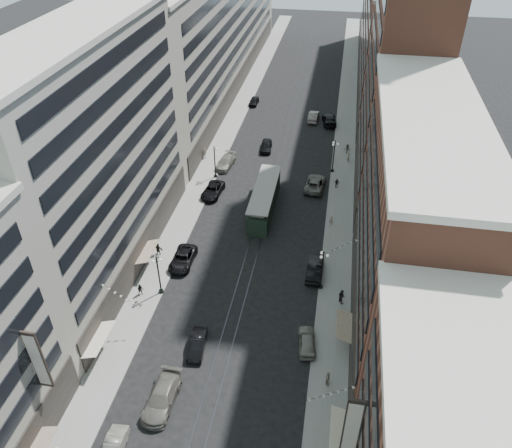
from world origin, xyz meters
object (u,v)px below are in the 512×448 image
Objects in this scene: car_5 at (197,344)px; car_9 at (254,101)px; lamppost_sw_far at (159,273)px; car_12 at (329,119)px; car_4 at (307,341)px; car_7 at (213,190)px; pedestrian_extra_1 at (337,183)px; pedestrian_6 at (205,153)px; lamppost_sw_mid at (215,161)px; pedestrian_9 at (347,149)px; lamppost_se_far at (322,269)px; car_8 at (226,162)px; pedestrian_8 at (331,219)px; car_2 at (183,259)px; pedestrian_extra_0 at (348,156)px; car_10 at (315,269)px; streetcar at (264,200)px; car_extra_0 at (162,397)px; pedestrian_4 at (328,378)px; pedestrian_7 at (341,296)px; lamppost_se_mid at (334,155)px; car_11 at (315,183)px; car_14 at (313,116)px; pedestrian_2 at (140,290)px; pedestrian_5 at (158,249)px.

car_5 is 1.05× the size of car_9.
car_12 is (16.87, 50.70, -2.23)m from lamppost_sw_far.
car_4 is 31.77m from car_7.
car_7 is 19.15m from pedestrian_extra_1.
lamppost_sw_mid is at bearing 122.66° from pedestrian_6.
lamppost_se_far is at bearing -80.62° from pedestrian_9.
car_4 is at bearing -57.83° from car_8.
lamppost_sw_far is 25.55m from pedestrian_8.
car_2 is (-17.42, 1.60, -2.32)m from lamppost_se_far.
pedestrian_6 is 1.00× the size of pedestrian_extra_0.
car_10 is 10.75m from pedestrian_8.
streetcar is 14.38m from car_8.
pedestrian_8 is (12.47, 24.43, 0.29)m from car_5.
car_extra_0 is at bearing -78.26° from car_7.
car_2 is 21.28m from pedestrian_8.
streetcar reaches higher than car_extra_0.
pedestrian_4 is 0.98× the size of pedestrian_7.
car_extra_0 is (-12.61, -20.58, 0.03)m from car_10.
lamppost_se_far is 1.32× the size of car_9.
lamppost_se_mid reaches higher than pedestrian_extra_1.
car_5 is at bearing -136.50° from lamppost_se_far.
car_extra_0 is at bearing -77.75° from car_8.
pedestrian_extra_1 is (3.27, 0.41, 0.09)m from car_11.
pedestrian_4 is 1.12× the size of pedestrian_9.
pedestrian_7 reaches higher than car_10.
lamppost_sw_far is 1.26× the size of car_5.
lamppost_sw_far is at bearing -115.62° from streetcar.
car_2 is 3.52× the size of pedestrian_9.
pedestrian_4 is 15.80m from car_extra_0.
car_9 is (0.00, 35.58, -0.05)m from car_7.
car_2 is 3.15× the size of pedestrian_4.
lamppost_se_mid is 3.11× the size of pedestrian_4.
car_2 is 25.81m from car_11.
car_10 is at bearing 20.12° from lamppost_sw_far.
car_14 is (-3.81, 45.25, 0.01)m from car_10.
pedestrian_2 is (-11.38, -20.01, -0.82)m from streetcar.
lamppost_se_far is 0.99× the size of car_2.
pedestrian_extra_0 is (20.05, -21.69, 0.35)m from car_9.
car_7 is at bearing 95.28° from car_5.
car_7 is (-17.60, -10.05, -2.33)m from lamppost_se_mid.
car_extra_0 is at bearing -62.81° from pedestrian_5.
lamppost_sw_far is 1.00× the size of lamppost_se_far.
lamppost_sw_far is 1.32× the size of car_9.
car_2 reaches higher than car_5.
pedestrian_5 reaches higher than car_4.
pedestrian_7 is at bearing 129.46° from car_10.
streetcar is 15.91m from car_2.
lamppost_sw_mid is 16.16m from car_11.
pedestrian_2 is 31.78m from car_8.
pedestrian_6 is (-19.30, 6.30, 0.22)m from car_11.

